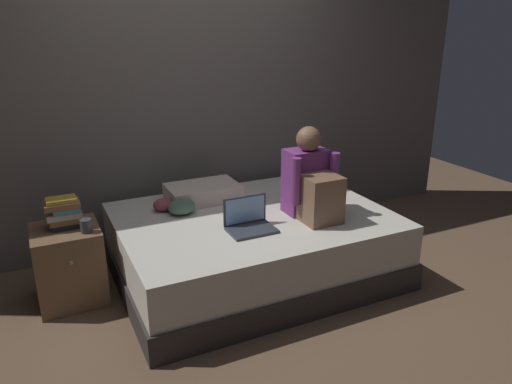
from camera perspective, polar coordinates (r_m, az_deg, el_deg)
ground_plane at (r=3.53m, az=-1.21°, el=-12.32°), size 8.00×8.00×0.00m
wall_back at (r=4.16m, az=-8.38°, el=12.21°), size 5.60×0.10×2.70m
bed at (r=3.72m, az=-0.35°, el=-6.21°), size 2.00×1.50×0.50m
nightstand at (r=3.62m, az=-21.05°, el=-7.96°), size 0.44×0.46×0.54m
person_sitting at (r=3.54m, az=6.52°, el=1.05°), size 0.39×0.44×0.66m
laptop at (r=3.35m, az=-0.84°, el=-3.51°), size 0.32×0.23×0.22m
pillow at (r=3.91m, az=-6.26°, el=-0.05°), size 0.56×0.36×0.13m
book_stack at (r=3.51m, az=-21.58°, el=-2.24°), size 0.24×0.17×0.21m
mug at (r=3.39m, az=-19.31°, el=-3.76°), size 0.08×0.08×0.09m
clothes_pile at (r=3.68m, az=-9.44°, el=-1.62°), size 0.29×0.29×0.11m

